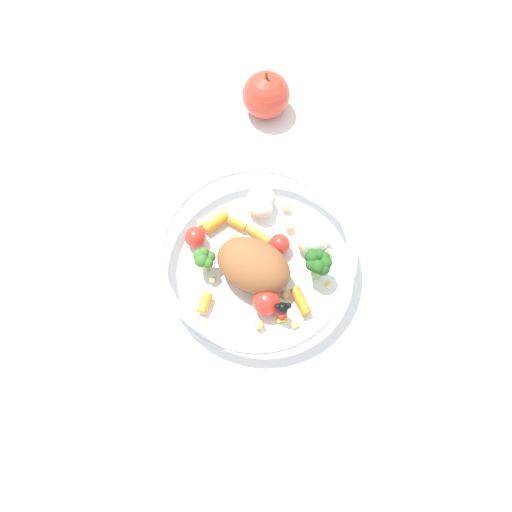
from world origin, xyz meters
TOP-DOWN VIEW (x-y plane):
  - ground_plane at (0.00, 0.00)m, footprint 2.40×2.40m
  - food_container at (-0.00, 0.01)m, footprint 0.24×0.24m
  - loose_apple at (-0.19, 0.15)m, footprint 0.07×0.07m

SIDE VIEW (x-z plane):
  - ground_plane at x=0.00m, z-range 0.00..0.00m
  - food_container at x=0.00m, z-range 0.00..0.06m
  - loose_apple at x=-0.19m, z-range -0.01..0.07m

